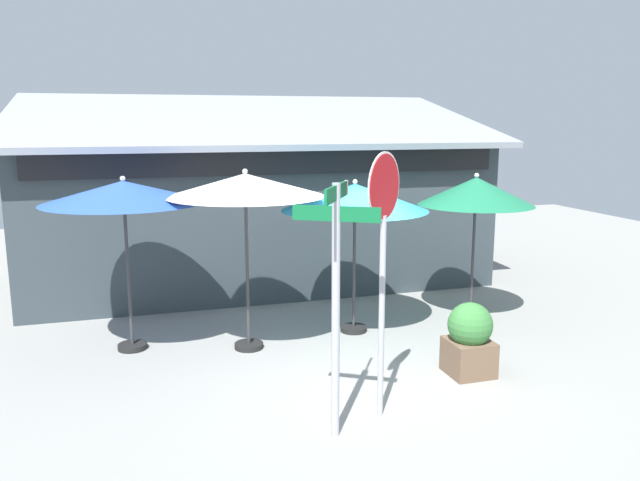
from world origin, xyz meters
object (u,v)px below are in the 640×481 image
object	(u,v)px
patio_umbrella_forest_green_far_right	(476,192)
patio_umbrella_royal_blue_left	(123,194)
patio_umbrella_ivory_center	(245,187)
stop_sign	(383,236)
patio_umbrella_teal_right	(355,198)
street_sign_post	(336,282)
sidewalk_planter	(470,338)

from	to	relation	value
patio_umbrella_forest_green_far_right	patio_umbrella_royal_blue_left	bearing A→B (deg)	178.37
patio_umbrella_royal_blue_left	patio_umbrella_ivory_center	distance (m)	1.78
stop_sign	patio_umbrella_teal_right	world-z (taller)	stop_sign
street_sign_post	sidewalk_planter	distance (m)	2.81
patio_umbrella_ivory_center	patio_umbrella_forest_green_far_right	xyz separation A→B (m)	(4.00, 0.32, -0.25)
patio_umbrella_forest_green_far_right	sidewalk_planter	distance (m)	3.06
street_sign_post	stop_sign	bearing A→B (deg)	25.55
street_sign_post	patio_umbrella_forest_green_far_right	distance (m)	4.86
stop_sign	patio_umbrella_teal_right	distance (m)	2.99
stop_sign	patio_umbrella_royal_blue_left	distance (m)	4.18
patio_umbrella_royal_blue_left	patio_umbrella_forest_green_far_right	xyz separation A→B (m)	(5.71, -0.16, -0.15)
patio_umbrella_ivory_center	patio_umbrella_teal_right	distance (m)	1.84
stop_sign	patio_umbrella_forest_green_far_right	size ratio (longest dim) A/B	1.21
sidewalk_planter	patio_umbrella_royal_blue_left	bearing A→B (deg)	152.07
patio_umbrella_royal_blue_left	patio_umbrella_ivory_center	size ratio (longest dim) A/B	0.96
patio_umbrella_teal_right	patio_umbrella_forest_green_far_right	distance (m)	2.20
patio_umbrella_royal_blue_left	patio_umbrella_forest_green_far_right	size ratio (longest dim) A/B	1.03
stop_sign	sidewalk_planter	xyz separation A→B (m)	(1.62, 0.76, -1.65)
patio_umbrella_forest_green_far_right	stop_sign	bearing A→B (deg)	-134.77
stop_sign	patio_umbrella_teal_right	xyz separation A→B (m)	(0.72, 2.90, 0.06)
stop_sign	street_sign_post	bearing A→B (deg)	-154.45
street_sign_post	sidewalk_planter	size ratio (longest dim) A/B	2.77
stop_sign	patio_umbrella_forest_green_far_right	distance (m)	4.14
patio_umbrella_ivory_center	patio_umbrella_teal_right	bearing A→B (deg)	8.70
patio_umbrella_forest_green_far_right	sidewalk_planter	bearing A→B (deg)	-120.78
street_sign_post	patio_umbrella_ivory_center	xyz separation A→B (m)	(-0.43, 2.94, 0.73)
patio_umbrella_ivory_center	patio_umbrella_teal_right	size ratio (longest dim) A/B	1.09
patio_umbrella_royal_blue_left	patio_umbrella_ivory_center	world-z (taller)	patio_umbrella_ivory_center
stop_sign	sidewalk_planter	bearing A→B (deg)	25.18
street_sign_post	patio_umbrella_royal_blue_left	size ratio (longest dim) A/B	1.06
stop_sign	sidewalk_planter	size ratio (longest dim) A/B	3.06
patio_umbrella_teal_right	patio_umbrella_forest_green_far_right	bearing A→B (deg)	1.10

